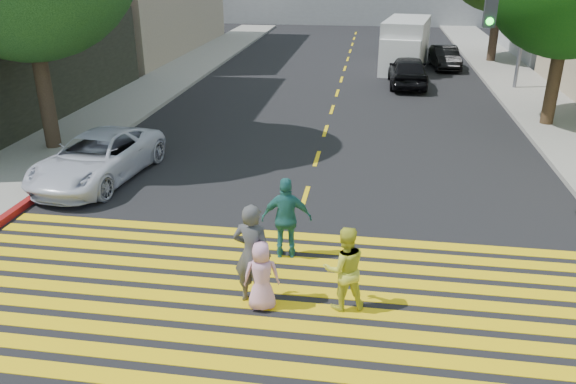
% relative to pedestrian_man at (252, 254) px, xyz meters
% --- Properties ---
extents(ground, '(120.00, 120.00, 0.00)m').
position_rel_pedestrian_man_xyz_m(ground, '(0.35, -1.10, -0.97)').
color(ground, black).
extents(sidewalk_left, '(3.00, 40.00, 0.15)m').
position_rel_pedestrian_man_xyz_m(sidewalk_left, '(-8.15, 20.90, -0.90)').
color(sidewalk_left, gray).
rests_on(sidewalk_left, ground).
extents(sidewalk_right, '(3.00, 60.00, 0.15)m').
position_rel_pedestrian_man_xyz_m(sidewalk_right, '(8.85, 13.90, -0.90)').
color(sidewalk_right, gray).
rests_on(sidewalk_right, ground).
extents(curb_red, '(0.20, 8.00, 0.16)m').
position_rel_pedestrian_man_xyz_m(curb_red, '(-6.55, 4.90, -0.89)').
color(curb_red, maroon).
rests_on(curb_red, ground).
extents(crosswalk, '(13.40, 5.30, 0.01)m').
position_rel_pedestrian_man_xyz_m(crosswalk, '(0.35, 0.18, -0.97)').
color(crosswalk, yellow).
rests_on(crosswalk, ground).
extents(lane_line, '(0.12, 34.40, 0.01)m').
position_rel_pedestrian_man_xyz_m(lane_line, '(0.35, 21.40, -0.97)').
color(lane_line, yellow).
rests_on(lane_line, ground).
extents(pedestrian_man, '(0.78, 0.58, 1.95)m').
position_rel_pedestrian_man_xyz_m(pedestrian_man, '(0.00, 0.00, 0.00)').
color(pedestrian_man, '#434446').
rests_on(pedestrian_man, ground).
extents(pedestrian_woman, '(0.92, 0.80, 1.59)m').
position_rel_pedestrian_man_xyz_m(pedestrian_woman, '(1.64, 0.06, -0.18)').
color(pedestrian_woman, yellow).
rests_on(pedestrian_woman, ground).
extents(pedestrian_child, '(0.72, 0.55, 1.32)m').
position_rel_pedestrian_man_xyz_m(pedestrian_child, '(0.20, -0.18, -0.31)').
color(pedestrian_child, '#DE9BBF').
rests_on(pedestrian_child, ground).
extents(pedestrian_extra, '(1.08, 0.56, 1.77)m').
position_rel_pedestrian_man_xyz_m(pedestrian_extra, '(0.35, 1.73, -0.09)').
color(pedestrian_extra, '#2A7373').
rests_on(pedestrian_extra, ground).
extents(white_sedan, '(2.61, 4.85, 1.30)m').
position_rel_pedestrian_man_xyz_m(white_sedan, '(-5.54, 5.26, -0.33)').
color(white_sedan, silver).
rests_on(white_sedan, ground).
extents(dark_car_near, '(1.82, 4.34, 1.47)m').
position_rel_pedestrian_man_xyz_m(dark_car_near, '(3.56, 18.82, -0.24)').
color(dark_car_near, black).
rests_on(dark_car_near, ground).
extents(silver_car, '(1.86, 4.21, 1.20)m').
position_rel_pedestrian_man_xyz_m(silver_car, '(3.61, 28.32, -0.37)').
color(silver_car, '#959698').
rests_on(silver_car, ground).
extents(dark_car_parked, '(1.56, 3.77, 1.21)m').
position_rel_pedestrian_man_xyz_m(dark_car_parked, '(5.77, 23.72, -0.37)').
color(dark_car_parked, black).
rests_on(dark_car_parked, ground).
extents(white_van, '(2.90, 5.86, 2.65)m').
position_rel_pedestrian_man_xyz_m(white_van, '(3.54, 23.13, 0.28)').
color(white_van, '#BCBCBD').
rests_on(white_van, ground).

